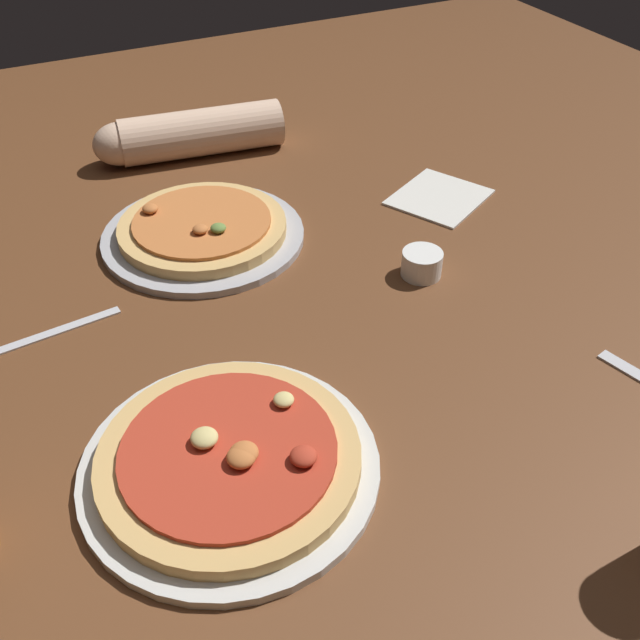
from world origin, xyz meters
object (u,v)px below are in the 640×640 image
(pizza_plate_near, at_px, (230,460))
(fork_left, at_px, (33,339))
(ramekin_sauce, at_px, (422,264))
(napkin_folded, at_px, (439,196))
(diner_arm, at_px, (184,135))
(pizza_plate_far, at_px, (203,231))

(pizza_plate_near, bearing_deg, fork_left, 116.15)
(ramekin_sauce, height_order, napkin_folded, ramekin_sauce)
(fork_left, relative_size, diner_arm, 0.64)
(pizza_plate_near, distance_m, pizza_plate_far, 0.47)
(pizza_plate_near, xyz_separation_m, pizza_plate_far, (0.13, 0.45, -0.00))
(fork_left, xyz_separation_m, diner_arm, (0.35, 0.42, 0.04))
(napkin_folded, distance_m, diner_arm, 0.49)
(pizza_plate_far, height_order, ramekin_sauce, pizza_plate_far)
(pizza_plate_near, xyz_separation_m, fork_left, (-0.16, 0.32, -0.01))
(napkin_folded, xyz_separation_m, fork_left, (-0.69, -0.08, -0.00))
(diner_arm, bearing_deg, ramekin_sauce, -69.99)
(pizza_plate_far, height_order, diner_arm, diner_arm)
(diner_arm, bearing_deg, pizza_plate_near, -104.56)
(pizza_plate_near, xyz_separation_m, ramekin_sauce, (0.38, 0.22, 0.00))
(pizza_plate_near, distance_m, fork_left, 0.36)
(ramekin_sauce, bearing_deg, fork_left, 169.63)
(fork_left, bearing_deg, diner_arm, 50.46)
(napkin_folded, relative_size, fork_left, 0.68)
(napkin_folded, relative_size, diner_arm, 0.44)
(pizza_plate_far, bearing_deg, diner_arm, 76.99)
(pizza_plate_far, distance_m, fork_left, 0.31)
(diner_arm, bearing_deg, pizza_plate_far, -103.01)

